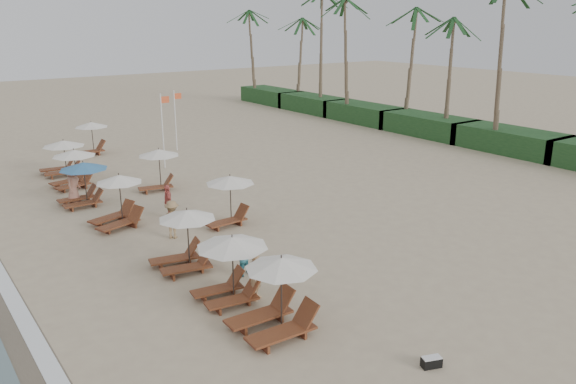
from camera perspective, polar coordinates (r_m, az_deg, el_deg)
ground at (r=22.71m, az=4.96°, el=-6.40°), size 160.00×160.00×0.00m
shrub_hedge at (r=47.50m, az=13.90°, el=6.53°), size 3.20×53.00×1.60m
palm_row at (r=47.32m, az=13.77°, el=17.61°), size 7.00×52.00×12.30m
lounger_station_0 at (r=17.05m, az=-1.47°, el=-10.75°), size 2.68×2.19×2.32m
lounger_station_1 at (r=18.86m, az=-6.01°, el=-7.33°), size 2.54×2.40×2.20m
lounger_station_2 at (r=21.47m, az=-10.50°, el=-4.77°), size 2.50×2.15×2.27m
lounger_station_3 at (r=26.63m, az=-16.92°, el=-1.07°), size 2.55×2.39×2.34m
lounger_station_4 at (r=30.14m, az=-20.04°, el=0.92°), size 2.55×2.37×2.18m
lounger_station_5 at (r=33.59m, az=-20.89°, el=2.27°), size 2.62×2.35×2.11m
lounger_station_6 at (r=36.66m, az=-21.81°, el=3.29°), size 2.73×2.45×2.06m
inland_station_0 at (r=25.69m, az=-6.00°, el=-0.31°), size 2.65×2.24×2.22m
inland_station_1 at (r=31.65m, az=-12.96°, el=2.73°), size 2.61×2.24×2.22m
inland_station_2 at (r=41.41m, az=-19.30°, el=5.27°), size 2.85×2.24×2.22m
beachgoer_near at (r=19.02m, az=-3.20°, el=-8.35°), size 0.75×0.70×1.71m
beachgoer_mid_a at (r=20.77m, az=-4.76°, el=-6.45°), size 0.82×0.69×1.49m
beachgoer_mid_b at (r=24.63m, az=-11.53°, el=-2.71°), size 1.23×1.16×1.67m
beachgoer_far_a at (r=27.09m, az=-11.95°, el=-0.95°), size 0.65×1.03×1.64m
beachgoer_far_b at (r=30.82m, az=-20.77°, el=0.73°), size 1.08×1.10×1.91m
duffel_bag at (r=16.39m, az=14.19°, el=-16.19°), size 0.60×0.44×0.30m
flag_pole_near at (r=36.14m, az=-12.43°, el=6.35°), size 0.60×0.08×4.67m
flag_pole_far at (r=41.13m, az=-11.20°, el=7.36°), size 0.60×0.08×4.23m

